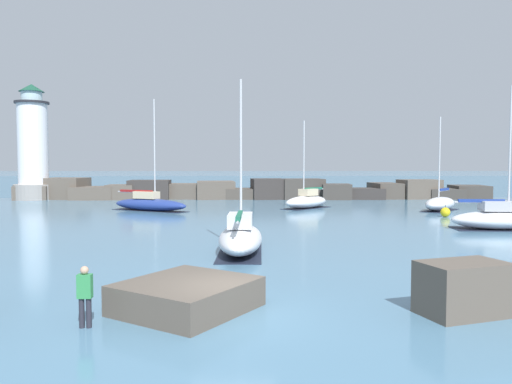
% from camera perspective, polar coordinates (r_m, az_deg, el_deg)
% --- Properties ---
extents(ground_plane, '(600.00, 600.00, 0.00)m').
position_cam_1_polar(ground_plane, '(14.20, -2.71, -13.91)').
color(ground_plane, teal).
extents(open_sea_beyond, '(400.00, 116.00, 0.01)m').
position_cam_1_polar(open_sea_beyond, '(120.33, -1.07, 1.20)').
color(open_sea_beyond, teal).
rests_on(open_sea_beyond, ground).
extents(breakwater_jetty, '(57.03, 6.15, 2.54)m').
position_cam_1_polar(breakwater_jetty, '(60.41, -1.13, 0.16)').
color(breakwater_jetty, brown).
rests_on(breakwater_jetty, ground).
extents(lighthouse, '(4.56, 4.56, 13.59)m').
position_cam_1_polar(lighthouse, '(64.76, -24.14, 4.42)').
color(lighthouse, gray).
rests_on(lighthouse, ground).
extents(foreground_rocks, '(18.22, 6.23, 1.47)m').
position_cam_1_polar(foreground_rocks, '(14.24, -19.01, -11.70)').
color(foreground_rocks, brown).
rests_on(foreground_rocks, ground).
extents(sailboat_moored_0, '(6.36, 2.94, 9.15)m').
position_cam_1_polar(sailboat_moored_0, '(35.61, 26.12, -2.76)').
color(sailboat_moored_0, white).
rests_on(sailboat_moored_0, ground).
extents(sailboat_moored_1, '(2.22, 6.90, 8.27)m').
position_cam_1_polar(sailboat_moored_1, '(24.00, -1.78, -5.15)').
color(sailboat_moored_1, white).
rests_on(sailboat_moored_1, ground).
extents(sailboat_moored_2, '(5.40, 5.51, 8.26)m').
position_cam_1_polar(sailboat_moored_2, '(47.67, 5.80, -1.02)').
color(sailboat_moored_2, white).
rests_on(sailboat_moored_2, ground).
extents(sailboat_moored_3, '(4.94, 5.51, 8.39)m').
position_cam_1_polar(sailboat_moored_3, '(47.95, 20.29, -1.24)').
color(sailboat_moored_3, silver).
rests_on(sailboat_moored_3, ground).
extents(sailboat_moored_4, '(7.78, 5.34, 9.93)m').
position_cam_1_polar(sailboat_moored_4, '(45.82, -12.08, -1.29)').
color(sailboat_moored_4, navy).
rests_on(sailboat_moored_4, ground).
extents(mooring_buoy_orange_near, '(0.76, 0.76, 0.96)m').
position_cam_1_polar(mooring_buoy_orange_near, '(42.34, 20.82, -2.17)').
color(mooring_buoy_orange_near, yellow).
rests_on(mooring_buoy_orange_near, ground).
extents(person_on_rocks, '(0.36, 0.22, 1.59)m').
position_cam_1_polar(person_on_rocks, '(13.66, -18.97, -10.94)').
color(person_on_rocks, '#282833').
rests_on(person_on_rocks, ground).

